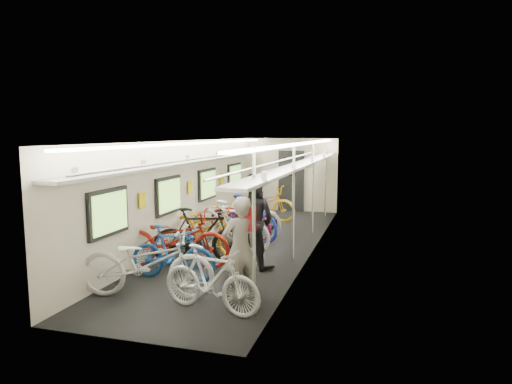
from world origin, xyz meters
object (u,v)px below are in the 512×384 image
Objects in this scene: bicycle_0 at (147,263)px; passenger_near at (240,249)px; bicycle_1 at (173,253)px; passenger_mid at (254,221)px; backpack at (247,218)px.

passenger_near reaches higher than bicycle_0.
bicycle_1 is 0.89× the size of passenger_mid.
bicycle_0 is at bearing -179.17° from bicycle_1.
bicycle_0 is 1.49m from passenger_near.
bicycle_0 is at bearing -32.43° from passenger_near.
passenger_near is 0.48m from backpack.
backpack is (1.52, -0.54, 0.79)m from bicycle_1.
passenger_near is at bearing -89.72° from bicycle_0.
passenger_near is 1.76m from passenger_mid.
passenger_mid is 4.77× the size of backpack.
bicycle_1 is 4.25× the size of backpack.
bicycle_0 reaches higher than bicycle_1.
bicycle_1 is 1.00× the size of passenger_near.
bicycle_1 is at bearing -66.73° from passenger_near.
passenger_near is (1.44, 0.29, 0.25)m from bicycle_0.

